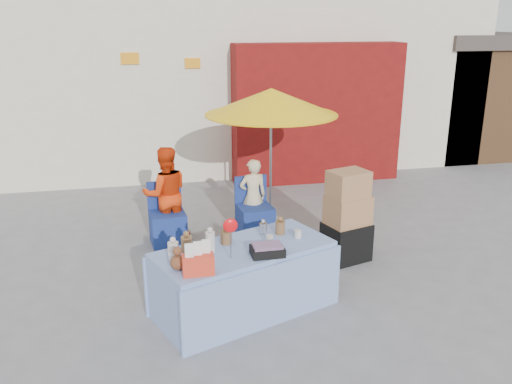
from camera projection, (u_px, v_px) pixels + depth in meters
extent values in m
plane|color=slate|center=(247.00, 290.00, 6.33)|extent=(80.00, 80.00, 0.00)
cube|color=silver|center=(186.00, 54.00, 12.15)|extent=(12.00, 5.00, 4.50)
cube|color=maroon|center=(317.00, 113.00, 10.28)|extent=(3.20, 0.60, 2.60)
cube|color=#4C331E|center=(466.00, 99.00, 12.84)|extent=(2.60, 3.00, 2.40)
cube|color=#3F3833|center=(473.00, 40.00, 12.43)|extent=(2.80, 3.20, 0.30)
cube|color=orange|center=(130.00, 58.00, 9.54)|extent=(0.32, 0.04, 0.20)
cube|color=orange|center=(192.00, 63.00, 9.79)|extent=(0.28, 0.04, 0.18)
cube|color=#7E95C9|center=(244.00, 279.00, 5.80)|extent=(2.04, 1.45, 0.74)
cube|color=#7E95C9|center=(267.00, 298.00, 5.46)|extent=(1.80, 0.72, 0.69)
cube|color=#7E95C9|center=(224.00, 266.00, 6.15)|extent=(1.80, 0.72, 0.69)
cylinder|color=silver|center=(173.00, 251.00, 5.39)|extent=(0.14, 0.14, 0.18)
cylinder|color=brown|center=(187.00, 244.00, 5.57)|extent=(0.15, 0.15, 0.16)
cylinder|color=silver|center=(210.00, 242.00, 5.55)|extent=(0.13, 0.13, 0.22)
cylinder|color=brown|center=(226.00, 237.00, 5.77)|extent=(0.17, 0.17, 0.14)
cylinder|color=#B2B2B7|center=(263.00, 228.00, 6.04)|extent=(0.11, 0.11, 0.12)
cylinder|color=brown|center=(280.00, 228.00, 6.02)|extent=(0.14, 0.14, 0.15)
cylinder|color=silver|center=(270.00, 239.00, 5.78)|extent=(0.10, 0.10, 0.09)
cylinder|color=silver|center=(298.00, 234.00, 5.93)|extent=(0.10, 0.10, 0.09)
sphere|color=brown|center=(178.00, 263.00, 5.16)|extent=(0.15, 0.15, 0.15)
ellipsoid|color=red|center=(230.00, 225.00, 5.33)|extent=(0.16, 0.10, 0.15)
cube|color=red|center=(198.00, 265.00, 5.06)|extent=(0.32, 0.23, 0.20)
cube|color=black|center=(267.00, 251.00, 5.49)|extent=(0.40, 0.34, 0.09)
cube|color=navy|center=(168.00, 228.00, 7.60)|extent=(0.52, 0.50, 0.45)
cube|color=navy|center=(164.00, 194.00, 7.67)|extent=(0.48, 0.09, 0.40)
cube|color=navy|center=(255.00, 221.00, 7.85)|extent=(0.52, 0.50, 0.45)
cube|color=navy|center=(251.00, 189.00, 7.92)|extent=(0.48, 0.09, 0.40)
imported|color=red|center=(166.00, 194.00, 7.60)|extent=(0.70, 0.57, 1.35)
imported|color=beige|center=(253.00, 196.00, 7.88)|extent=(0.43, 0.30, 1.11)
cylinder|color=gray|center=(271.00, 163.00, 7.95)|extent=(0.04, 0.04, 2.00)
cone|color=yellow|center=(271.00, 102.00, 7.67)|extent=(1.90, 1.90, 0.38)
cylinder|color=yellow|center=(271.00, 114.00, 7.73)|extent=(1.90, 1.90, 0.02)
cube|color=black|center=(346.00, 241.00, 7.07)|extent=(0.65, 0.59, 0.50)
cube|color=#A8774C|center=(348.00, 210.00, 6.94)|extent=(0.61, 0.53, 0.38)
cube|color=#A8774C|center=(348.00, 184.00, 6.81)|extent=(0.56, 0.48, 0.34)
ellipsoid|color=yellow|center=(185.00, 311.00, 5.63)|extent=(0.66, 0.58, 0.26)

